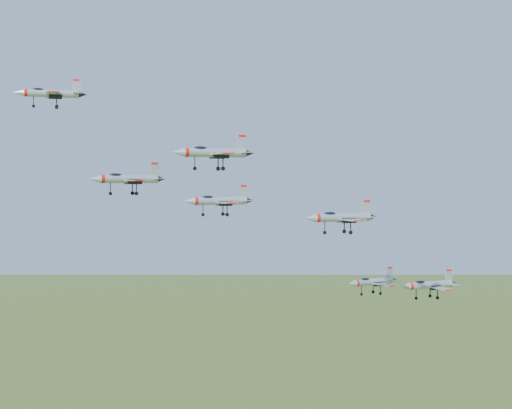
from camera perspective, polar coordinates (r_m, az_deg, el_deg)
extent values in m
cylinder|color=#A3A9AF|center=(132.60, -16.03, 8.53)|extent=(9.36, 1.88, 1.34)
cone|color=#A3A9AF|center=(132.67, -18.47, 8.50)|extent=(1.94, 1.45, 1.34)
cone|color=black|center=(132.75, -13.68, 8.54)|extent=(1.51, 1.22, 1.14)
ellipsoid|color=black|center=(132.66, -17.02, 8.74)|extent=(2.33, 1.10, 0.85)
cube|color=#A3A9AF|center=(129.70, -15.92, 8.56)|extent=(2.64, 4.68, 0.14)
cube|color=#A3A9AF|center=(135.45, -15.95, 8.28)|extent=(2.64, 4.68, 0.14)
cube|color=#A3A9AF|center=(132.87, -14.18, 9.14)|extent=(1.55, 0.21, 2.17)
cube|color=red|center=(133.02, -14.19, 9.62)|extent=(1.14, 0.21, 0.36)
cylinder|color=#A3A9AF|center=(125.94, -10.10, 2.03)|extent=(10.14, 3.66, 1.45)
cone|color=#A3A9AF|center=(124.42, -12.78, 2.01)|extent=(2.29, 1.87, 1.45)
cone|color=black|center=(127.65, -7.59, 2.04)|extent=(1.80, 1.55, 1.24)
ellipsoid|color=black|center=(125.29, -11.19, 2.27)|extent=(2.63, 1.57, 0.92)
cube|color=#A3A9AF|center=(122.99, -9.60, 1.90)|extent=(3.60, 5.37, 0.16)
cube|color=#A3A9AF|center=(129.01, -10.38, 1.90)|extent=(3.60, 5.37, 0.16)
cube|color=#A3A9AF|center=(127.28, -8.12, 2.72)|extent=(1.67, 0.50, 2.35)
cube|color=red|center=(127.30, -8.12, 3.27)|extent=(1.23, 0.43, 0.39)
cylinder|color=#A3A9AF|center=(109.44, -3.29, 4.16)|extent=(9.83, 2.75, 1.41)
cone|color=#A3A9AF|center=(107.79, -6.25, 4.18)|extent=(2.12, 1.66, 1.41)
cone|color=black|center=(111.29, -0.52, 4.13)|extent=(1.67, 1.39, 1.19)
ellipsoid|color=black|center=(108.75, -4.49, 4.45)|extent=(2.50, 1.33, 0.89)
cube|color=#A3A9AF|center=(106.62, -2.68, 4.07)|extent=(3.13, 5.06, 0.15)
cube|color=#A3A9AF|center=(112.38, -3.66, 3.96)|extent=(3.13, 5.06, 0.15)
cube|color=#A3A9AF|center=(110.94, -1.10, 4.89)|extent=(1.62, 0.35, 2.27)
cube|color=red|center=(111.00, -1.10, 5.50)|extent=(1.20, 0.32, 0.38)
cylinder|color=#A3A9AF|center=(130.77, -2.87, 0.30)|extent=(10.11, 2.76, 1.45)
cone|color=#A3A9AF|center=(129.05, -5.41, 0.27)|extent=(2.18, 1.70, 1.45)
cone|color=black|center=(132.65, -0.49, 0.32)|extent=(1.71, 1.42, 1.23)
ellipsoid|color=black|center=(130.02, -3.90, 0.52)|extent=(2.56, 1.36, 0.92)
cube|color=#A3A9AF|center=(127.89, -2.35, 0.13)|extent=(3.19, 5.19, 0.16)
cube|color=#A3A9AF|center=(133.81, -3.19, 0.22)|extent=(3.19, 5.19, 0.16)
cube|color=#A3A9AF|center=(132.20, -0.99, 0.97)|extent=(1.67, 0.35, 2.33)
cube|color=red|center=(132.18, -0.99, 1.50)|extent=(1.23, 0.32, 0.39)
cylinder|color=#A3A9AF|center=(116.90, 6.96, -1.03)|extent=(9.69, 2.38, 1.39)
cone|color=#A3A9AF|center=(114.49, 4.36, -1.09)|extent=(2.05, 1.58, 1.39)
cone|color=black|center=(119.44, 9.35, -0.98)|extent=(1.61, 1.33, 1.18)
ellipsoid|color=black|center=(115.87, 5.91, -0.80)|extent=(2.44, 1.24, 0.88)
cube|color=#A3A9AF|center=(114.34, 7.71, -1.24)|extent=(2.93, 4.92, 0.15)
cube|color=#A3A9AF|center=(119.69, 6.42, -1.09)|extent=(2.93, 4.92, 0.15)
cube|color=#A3A9AF|center=(118.82, 8.85, -0.30)|extent=(1.60, 0.29, 2.24)
cube|color=red|center=(118.78, 8.86, 0.27)|extent=(1.18, 0.27, 0.37)
cylinder|color=#A3A9AF|center=(138.60, 9.39, -6.10)|extent=(8.79, 3.86, 1.27)
cone|color=#A3A9AF|center=(135.29, 7.66, -6.29)|extent=(2.06, 1.74, 1.27)
cone|color=black|center=(141.89, 10.98, -5.93)|extent=(1.63, 1.44, 1.08)
ellipsoid|color=black|center=(137.17, 8.70, -5.98)|extent=(2.33, 1.52, 0.81)
cube|color=#A3A9AF|center=(136.69, 10.20, -6.33)|extent=(3.44, 4.79, 0.14)
cube|color=#A3A9AF|center=(140.84, 8.73, -6.07)|extent=(3.44, 4.79, 0.14)
cube|color=#A3A9AF|center=(141.01, 10.65, -5.43)|extent=(1.44, 0.55, 2.06)
cube|color=red|center=(140.88, 10.65, -5.00)|extent=(1.07, 0.45, 0.34)
cylinder|color=#A3A9AF|center=(145.67, 13.76, -6.26)|extent=(9.96, 3.00, 1.42)
cone|color=#A3A9AF|center=(142.29, 11.83, -6.44)|extent=(2.18, 1.72, 1.42)
cone|color=black|center=(149.07, 15.54, -6.09)|extent=(1.71, 1.44, 1.21)
ellipsoid|color=black|center=(144.20, 12.99, -6.12)|extent=(2.54, 1.40, 0.90)
cube|color=#A3A9AF|center=(143.40, 14.56, -6.51)|extent=(3.27, 5.16, 0.15)
cube|color=#A3A9AF|center=(148.29, 13.13, -6.22)|extent=(3.27, 5.16, 0.15)
cube|color=#A3A9AF|center=(148.14, 15.17, -5.56)|extent=(1.64, 0.40, 2.30)
cube|color=red|center=(147.99, 15.18, -5.09)|extent=(1.21, 0.35, 0.38)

